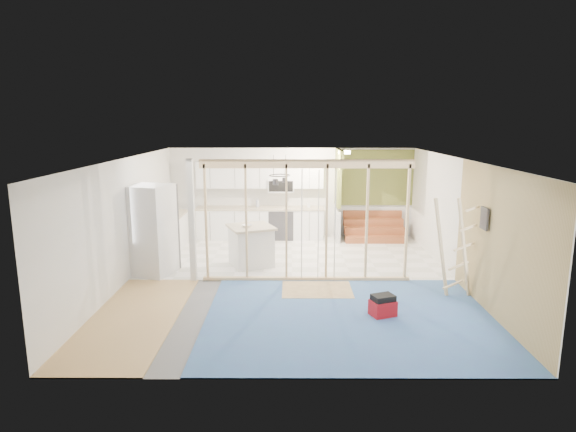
{
  "coord_description": "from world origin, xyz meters",
  "views": [
    {
      "loc": [
        -0.05,
        -9.82,
        3.37
      ],
      "look_at": [
        -0.09,
        0.6,
        1.29
      ],
      "focal_mm": 30.0,
      "sensor_mm": 36.0,
      "label": 1
    }
  ],
  "objects_px": {
    "island": "(251,246)",
    "toolbox": "(383,306)",
    "fridge": "(151,230)",
    "ladder": "(456,248)"
  },
  "relations": [
    {
      "from": "island",
      "to": "ladder",
      "type": "relative_size",
      "value": 0.65
    },
    {
      "from": "island",
      "to": "toolbox",
      "type": "xyz_separation_m",
      "value": [
        2.53,
        -3.0,
        -0.29
      ]
    },
    {
      "from": "toolbox",
      "to": "ladder",
      "type": "height_order",
      "value": "ladder"
    },
    {
      "from": "fridge",
      "to": "ladder",
      "type": "distance_m",
      "value": 6.36
    },
    {
      "from": "fridge",
      "to": "ladder",
      "type": "relative_size",
      "value": 1.02
    },
    {
      "from": "fridge",
      "to": "ladder",
      "type": "height_order",
      "value": "fridge"
    },
    {
      "from": "fridge",
      "to": "island",
      "type": "relative_size",
      "value": 1.57
    },
    {
      "from": "fridge",
      "to": "toolbox",
      "type": "xyz_separation_m",
      "value": [
        4.67,
        -2.35,
        -0.81
      ]
    },
    {
      "from": "island",
      "to": "toolbox",
      "type": "height_order",
      "value": "island"
    },
    {
      "from": "toolbox",
      "to": "fridge",
      "type": "bearing_deg",
      "value": 132.29
    }
  ]
}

